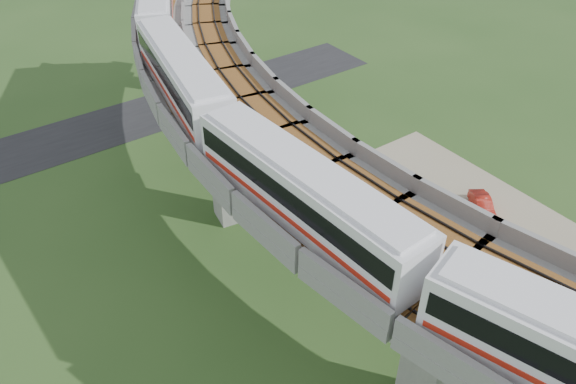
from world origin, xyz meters
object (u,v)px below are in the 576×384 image
car_white (428,263)px  car_dark (348,194)px  car_red (482,205)px  metro_train (270,121)px

car_white → car_dark: car_white is taller
car_dark → car_red: bearing=-158.8°
car_red → car_dark: (-7.85, 7.69, -0.11)m
car_dark → metro_train: bearing=83.2°
car_red → metro_train: bearing=-160.7°
car_red → car_dark: size_ratio=1.06×
metro_train → car_dark: bearing=17.6°
metro_train → car_red: bearing=-14.7°
car_red → car_dark: car_red is taller
car_white → car_dark: (0.72, 9.72, -0.05)m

